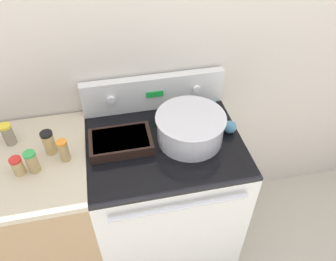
# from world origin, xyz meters

# --- Properties ---
(kitchen_wall) EXTENTS (8.00, 0.05, 2.50)m
(kitchen_wall) POSITION_xyz_m (0.00, 0.66, 1.25)
(kitchen_wall) COLOR beige
(kitchen_wall) RESTS_ON ground_plane
(stove_range) EXTENTS (0.76, 0.65, 0.92)m
(stove_range) POSITION_xyz_m (0.00, 0.31, 0.46)
(stove_range) COLOR silver
(stove_range) RESTS_ON ground_plane
(control_panel) EXTENTS (0.76, 0.07, 0.19)m
(control_panel) POSITION_xyz_m (0.00, 0.59, 1.02)
(control_panel) COLOR silver
(control_panel) RESTS_ON stove_range
(side_counter) EXTENTS (0.63, 0.62, 0.94)m
(side_counter) POSITION_xyz_m (-0.69, 0.31, 0.47)
(side_counter) COLOR tan
(side_counter) RESTS_ON ground_plane
(mixing_bowl) EXTENTS (0.34, 0.34, 0.14)m
(mixing_bowl) POSITION_xyz_m (0.13, 0.31, 1.01)
(mixing_bowl) COLOR silver
(mixing_bowl) RESTS_ON stove_range
(casserole_dish) EXTENTS (0.30, 0.19, 0.05)m
(casserole_dish) POSITION_xyz_m (-0.21, 0.33, 0.95)
(casserole_dish) COLOR black
(casserole_dish) RESTS_ON stove_range
(ladle) EXTENTS (0.07, 0.32, 0.07)m
(ladle) POSITION_xyz_m (0.33, 0.34, 0.95)
(ladle) COLOR teal
(ladle) RESTS_ON stove_range
(spice_jar_orange_cap) EXTENTS (0.05, 0.05, 0.11)m
(spice_jar_orange_cap) POSITION_xyz_m (-0.47, 0.29, 0.99)
(spice_jar_orange_cap) COLOR tan
(spice_jar_orange_cap) RESTS_ON side_counter
(spice_jar_black_cap) EXTENTS (0.06, 0.06, 0.12)m
(spice_jar_black_cap) POSITION_xyz_m (-0.53, 0.35, 1.00)
(spice_jar_black_cap) COLOR tan
(spice_jar_black_cap) RESTS_ON side_counter
(spice_jar_green_cap) EXTENTS (0.05, 0.05, 0.11)m
(spice_jar_green_cap) POSITION_xyz_m (-0.60, 0.24, 0.99)
(spice_jar_green_cap) COLOR tan
(spice_jar_green_cap) RESTS_ON side_counter
(spice_jar_red_cap) EXTENTS (0.05, 0.05, 0.09)m
(spice_jar_red_cap) POSITION_xyz_m (-0.66, 0.24, 0.98)
(spice_jar_red_cap) COLOR tan
(spice_jar_red_cap) RESTS_ON side_counter
(spice_jar_yellow_cap) EXTENTS (0.05, 0.05, 0.11)m
(spice_jar_yellow_cap) POSITION_xyz_m (-0.72, 0.45, 0.99)
(spice_jar_yellow_cap) COLOR gray
(spice_jar_yellow_cap) RESTS_ON side_counter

